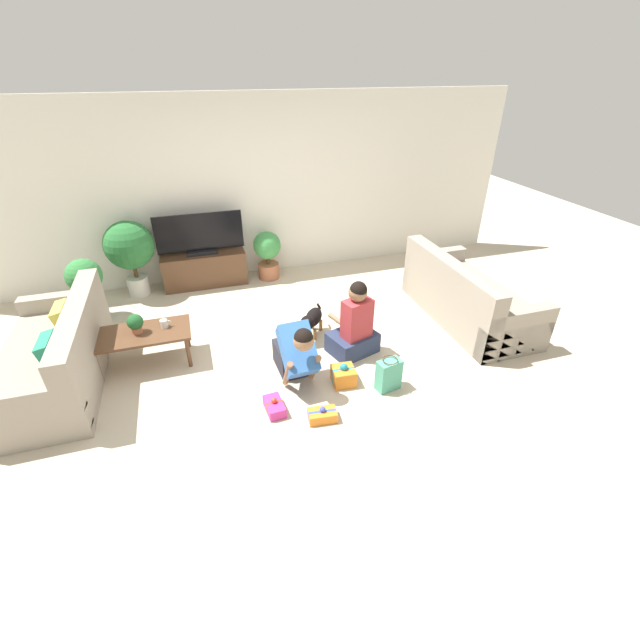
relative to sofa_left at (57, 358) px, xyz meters
The scene contains 19 objects.
ground_plane 2.45m from the sofa_left, 10.57° to the right, with size 16.00×16.00×0.00m, color beige.
wall_back 3.39m from the sofa_left, 42.36° to the left, with size 8.40×0.06×2.60m.
sofa_left is the anchor object (origin of this frame).
sofa_right 4.79m from the sofa_left, ahead, with size 0.90×1.95×0.84m.
coffee_table 0.84m from the sofa_left, ahead, with size 1.04×0.53×0.40m.
tv_console 2.52m from the sofa_left, 49.64° to the left, with size 1.21×0.39×0.50m.
tv 2.56m from the sofa_left, 49.64° to the left, with size 1.23×0.20×0.59m.
potted_plant_back_right 3.19m from the sofa_left, 35.83° to the left, with size 0.42×0.42×0.75m.
potted_plant_corner_left 1.35m from the sofa_left, 83.80° to the left, with size 0.44×0.44×0.83m.
potted_plant_back_left 2.03m from the sofa_left, 70.17° to the left, with size 0.67×0.67×1.09m.
person_kneeling 2.47m from the sofa_left, 16.76° to the right, with size 0.36×0.83×0.80m.
person_sitting 3.15m from the sofa_left, ahead, with size 0.62×0.58×0.93m.
dog 2.76m from the sofa_left, ahead, with size 0.39×0.49×0.38m.
gift_box_a 2.33m from the sofa_left, 28.85° to the right, with size 0.18×0.29×0.16m.
gift_box_b 2.81m from the sofa_left, 29.28° to the right, with size 0.28×0.19×0.16m.
gift_box_c 2.97m from the sofa_left, 17.96° to the right, with size 0.25×0.25×0.25m.
gift_bag_a 3.42m from the sofa_left, 19.37° to the right, with size 0.27×0.19×0.37m.
mug 1.10m from the sofa_left, ahead, with size 0.12×0.08×0.09m.
tabletop_plant 0.84m from the sofa_left, ahead, with size 0.17×0.17×0.22m.
Camera 1 is at (-0.86, -3.77, 2.92)m, focal length 24.00 mm.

